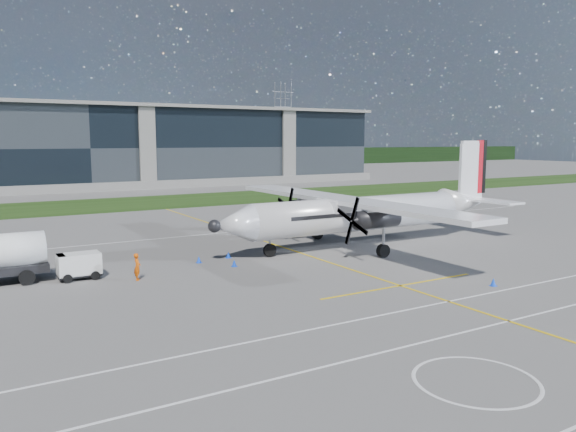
% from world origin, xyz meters
% --- Properties ---
extents(ground, '(400.00, 400.00, 0.00)m').
position_xyz_m(ground, '(0.00, 40.00, 0.00)').
color(ground, '#615E5C').
rests_on(ground, ground).
extents(grass_strip, '(400.00, 18.00, 0.04)m').
position_xyz_m(grass_strip, '(0.00, 48.00, 0.02)').
color(grass_strip, '#1A330E').
rests_on(grass_strip, ground).
extents(terminal_building, '(120.00, 20.00, 15.00)m').
position_xyz_m(terminal_building, '(0.00, 80.00, 7.50)').
color(terminal_building, black).
rests_on(terminal_building, ground).
extents(tree_line, '(400.00, 6.00, 6.00)m').
position_xyz_m(tree_line, '(0.00, 140.00, 3.00)').
color(tree_line, black).
rests_on(tree_line, ground).
extents(pylon_east, '(9.00, 4.60, 30.00)m').
position_xyz_m(pylon_east, '(85.00, 150.00, 15.00)').
color(pylon_east, gray).
rests_on(pylon_east, ground).
extents(yellow_taxiway_centerline, '(0.20, 70.00, 0.01)m').
position_xyz_m(yellow_taxiway_centerline, '(3.00, 10.00, 0.01)').
color(yellow_taxiway_centerline, yellow).
rests_on(yellow_taxiway_centerline, ground).
extents(white_lane_line, '(90.00, 0.15, 0.01)m').
position_xyz_m(white_lane_line, '(0.00, -14.00, 0.01)').
color(white_lane_line, white).
rests_on(white_lane_line, ground).
extents(turboprop_aircraft, '(28.85, 29.92, 8.98)m').
position_xyz_m(turboprop_aircraft, '(9.81, 5.78, 4.49)').
color(turboprop_aircraft, white).
rests_on(turboprop_aircraft, ground).
extents(baggage_tug, '(2.83, 1.70, 1.70)m').
position_xyz_m(baggage_tug, '(-13.87, 6.01, 0.85)').
color(baggage_tug, silver).
rests_on(baggage_tug, ground).
extents(ground_crew_person, '(0.85, 0.98, 2.03)m').
position_xyz_m(ground_crew_person, '(-10.70, 3.74, 1.01)').
color(ground_crew_person, '#F25907').
rests_on(ground_crew_person, ground).
extents(safety_cone_nose_port, '(0.36, 0.36, 0.50)m').
position_xyz_m(safety_cone_nose_port, '(-3.63, 4.13, 0.25)').
color(safety_cone_nose_port, blue).
rests_on(safety_cone_nose_port, ground).
extents(safety_cone_nose_stbd, '(0.36, 0.36, 0.50)m').
position_xyz_m(safety_cone_nose_stbd, '(-2.77, 7.02, 0.25)').
color(safety_cone_nose_stbd, blue).
rests_on(safety_cone_nose_stbd, ground).
extents(safety_cone_fwd, '(0.36, 0.36, 0.50)m').
position_xyz_m(safety_cone_fwd, '(-5.37, 6.55, 0.25)').
color(safety_cone_fwd, blue).
rests_on(safety_cone_fwd, ground).
extents(safety_cone_portwing, '(0.36, 0.36, 0.50)m').
position_xyz_m(safety_cone_portwing, '(7.93, -8.99, 0.25)').
color(safety_cone_portwing, blue).
rests_on(safety_cone_portwing, ground).
extents(safety_cone_stbdwing, '(0.36, 0.36, 0.50)m').
position_xyz_m(safety_cone_stbdwing, '(6.84, 20.88, 0.25)').
color(safety_cone_stbdwing, blue).
rests_on(safety_cone_stbdwing, ground).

